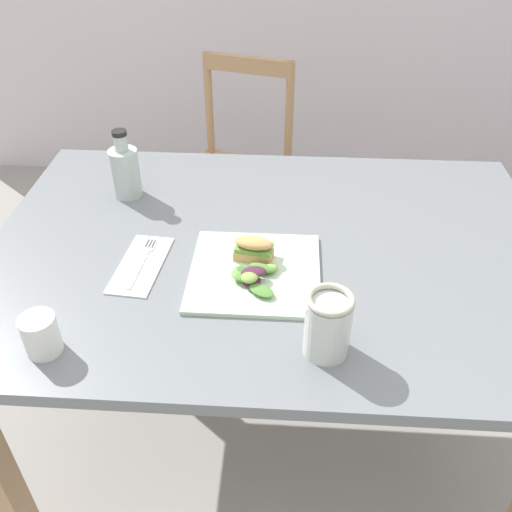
# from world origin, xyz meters

# --- Properties ---
(ground_plane) EXTENTS (7.50, 7.50, 0.00)m
(ground_plane) POSITION_xyz_m (0.00, 0.00, 0.00)
(ground_plane) COLOR gray
(dining_table) EXTENTS (1.37, 0.95, 0.74)m
(dining_table) POSITION_xyz_m (-0.09, 0.15, 0.63)
(dining_table) COLOR slate
(dining_table) RESTS_ON ground
(chair_wooden_far) EXTENTS (0.49, 0.49, 0.87)m
(chair_wooden_far) POSITION_xyz_m (-0.26, 1.04, 0.45)
(chair_wooden_far) COLOR tan
(chair_wooden_far) RESTS_ON ground
(plate_lunch) EXTENTS (0.29, 0.29, 0.01)m
(plate_lunch) POSITION_xyz_m (-0.12, 0.04, 0.74)
(plate_lunch) COLOR beige
(plate_lunch) RESTS_ON dining_table
(sandwich_half_front) EXTENTS (0.10, 0.07, 0.06)m
(sandwich_half_front) POSITION_xyz_m (-0.13, 0.09, 0.78)
(sandwich_half_front) COLOR tan
(sandwich_half_front) RESTS_ON plate_lunch
(salad_mixed_greens) EXTENTS (0.11, 0.13, 0.03)m
(salad_mixed_greens) POSITION_xyz_m (-0.13, 0.01, 0.77)
(salad_mixed_greens) COLOR #602D47
(salad_mixed_greens) RESTS_ON plate_lunch
(napkin_folded) EXTENTS (0.12, 0.23, 0.00)m
(napkin_folded) POSITION_xyz_m (-0.39, 0.06, 0.74)
(napkin_folded) COLOR white
(napkin_folded) RESTS_ON dining_table
(fork_on_napkin) EXTENTS (0.03, 0.19, 0.00)m
(fork_on_napkin) POSITION_xyz_m (-0.38, 0.08, 0.75)
(fork_on_napkin) COLOR silver
(fork_on_napkin) RESTS_ON napkin_folded
(bottle_cold_brew) EXTENTS (0.08, 0.08, 0.19)m
(bottle_cold_brew) POSITION_xyz_m (-0.49, 0.37, 0.80)
(bottle_cold_brew) COLOR black
(bottle_cold_brew) RESTS_ON dining_table
(mason_jar_iced_tea) EXTENTS (0.09, 0.09, 0.13)m
(mason_jar_iced_tea) POSITION_xyz_m (0.03, -0.18, 0.80)
(mason_jar_iced_tea) COLOR #995623
(mason_jar_iced_tea) RESTS_ON dining_table
(cup_extra_side) EXTENTS (0.07, 0.07, 0.08)m
(cup_extra_side) POSITION_xyz_m (-0.51, -0.21, 0.78)
(cup_extra_side) COLOR white
(cup_extra_side) RESTS_ON dining_table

